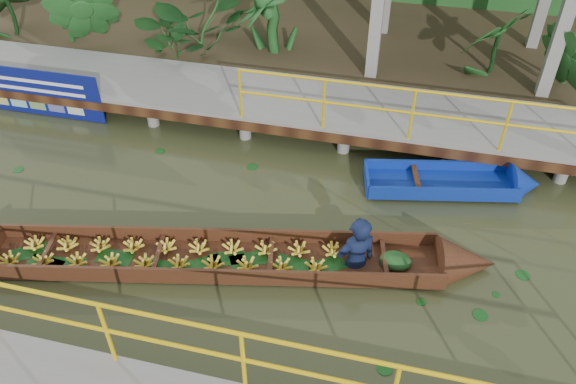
# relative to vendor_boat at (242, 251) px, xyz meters

# --- Properties ---
(ground) EXTENTS (80.00, 80.00, 0.00)m
(ground) POSITION_rel_vendor_boat_xyz_m (0.01, 0.66, -0.29)
(ground) COLOR #2D3319
(ground) RESTS_ON ground
(land_strip) EXTENTS (30.00, 8.00, 0.45)m
(land_strip) POSITION_rel_vendor_boat_xyz_m (0.01, 8.16, -0.06)
(land_strip) COLOR #302718
(land_strip) RESTS_ON ground
(far_dock) EXTENTS (16.00, 2.06, 1.66)m
(far_dock) POSITION_rel_vendor_boat_xyz_m (0.03, 4.08, 0.19)
(far_dock) COLOR gray
(far_dock) RESTS_ON ground
(vendor_boat) EXTENTS (8.53, 2.59, 2.15)m
(vendor_boat) POSITION_rel_vendor_boat_xyz_m (0.00, 0.00, 0.00)
(vendor_boat) COLOR #38190F
(vendor_boat) RESTS_ON ground
(moored_blue_boat) EXTENTS (3.20, 1.41, 0.74)m
(moored_blue_boat) POSITION_rel_vendor_boat_xyz_m (3.61, 2.76, -0.15)
(moored_blue_boat) COLOR navy
(moored_blue_boat) RESTS_ON ground
(blue_banner) EXTENTS (3.41, 0.04, 1.07)m
(blue_banner) POSITION_rel_vendor_boat_xyz_m (-5.67, 3.14, 0.27)
(blue_banner) COLOR navy
(blue_banner) RESTS_ON ground
(tropical_plants) EXTENTS (14.38, 1.38, 1.73)m
(tropical_plants) POSITION_rel_vendor_boat_xyz_m (-1.48, 5.96, 1.03)
(tropical_plants) COLOR #133E18
(tropical_plants) RESTS_ON ground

